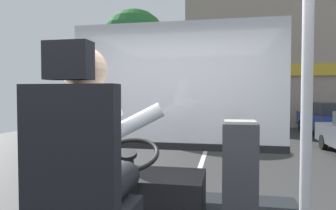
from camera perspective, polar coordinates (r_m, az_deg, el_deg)
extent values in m
cube|color=#333333|center=(10.72, 7.79, -7.28)|extent=(18.00, 44.00, 0.05)
cube|color=silver|center=(10.71, 7.79, -7.13)|extent=(0.12, 39.60, 0.00)
cube|color=black|center=(1.50, -18.35, -8.84)|extent=(0.48, 0.10, 0.66)
cube|color=black|center=(1.48, -18.55, 8.09)|extent=(0.22, 0.10, 0.18)
cylinder|color=black|center=(1.80, -10.32, -14.85)|extent=(0.18, 0.45, 0.18)
cylinder|color=black|center=(1.88, -16.07, -14.19)|extent=(0.18, 0.45, 0.18)
cylinder|color=silver|center=(1.64, -15.60, -8.30)|extent=(0.37, 0.37, 0.64)
cube|color=#70934C|center=(1.80, -12.93, -4.91)|extent=(0.06, 0.01, 0.39)
sphere|color=beige|center=(1.62, -15.74, 6.60)|extent=(0.24, 0.24, 0.24)
cylinder|color=silver|center=(1.80, -8.96, -4.70)|extent=(0.52, 0.21, 0.32)
cylinder|color=silver|center=(1.89, -15.68, -4.42)|extent=(0.52, 0.21, 0.32)
cube|color=black|center=(2.81, -4.85, -16.87)|extent=(1.10, 0.56, 0.40)
cylinder|color=black|center=(2.41, -7.13, -12.99)|extent=(0.07, 0.19, 0.36)
torus|color=black|center=(2.32, -7.63, -9.40)|extent=(0.48, 0.46, 0.20)
cylinder|color=black|center=(2.32, -7.63, -9.40)|extent=(0.13, 0.13, 0.07)
cylinder|color=#B7B7BC|center=(1.32, 25.08, -0.49)|extent=(0.04, 0.04, 2.12)
cube|color=#333338|center=(2.46, 13.58, -13.74)|extent=(0.27, 0.25, 0.89)
cube|color=#9E9993|center=(2.38, 13.68, -3.18)|extent=(0.24, 0.22, 0.02)
cube|color=silver|center=(3.43, 1.45, 4.38)|extent=(2.50, 0.01, 1.40)
cube|color=black|center=(3.48, 1.44, -7.89)|extent=(2.50, 0.08, 0.08)
cylinder|color=#4C3828|center=(14.14, -6.44, 1.54)|extent=(0.33, 0.33, 3.16)
sphere|color=#25652D|center=(14.35, -6.48, 11.89)|extent=(3.07, 3.07, 3.07)
cube|color=gray|center=(18.63, 22.67, 8.51)|extent=(11.79, 4.14, 7.70)
cube|color=gold|center=(16.48, 24.15, 6.19)|extent=(11.31, 0.12, 0.60)
cylinder|color=black|center=(10.46, 27.67, -6.32)|extent=(0.14, 0.46, 0.46)
cube|color=navy|center=(14.02, 28.85, -2.83)|extent=(1.83, 3.98, 0.63)
cube|color=#282D33|center=(13.75, 29.20, -0.59)|extent=(1.50, 2.19, 0.48)
cylinder|color=black|center=(14.99, 24.21, -3.66)|extent=(0.14, 0.52, 0.52)
cylinder|color=black|center=(12.62, 26.80, -4.76)|extent=(0.14, 0.52, 0.52)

